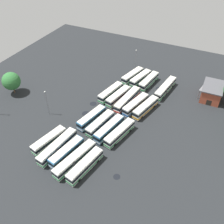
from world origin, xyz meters
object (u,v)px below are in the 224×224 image
(bus_row2_slot3, at_px, (118,96))
(bus_row3_slot4, at_px, (133,76))
(bus_row3_slot2, at_px, (149,81))
(bus_row3_slot3, at_px, (140,78))
(bus_row2_slot1, at_px, (136,104))
(bus_row0_slot1, at_px, (75,159))
(bus_row0_slot0, at_px, (85,165))
(depot_building, at_px, (212,92))
(bus_row2_slot2, at_px, (127,99))
(tree_south_edge, at_px, (11,81))
(bus_row2_slot0, at_px, (146,107))
(bus_row1_slot3, at_px, (92,118))
(lamp_post_mid_lot, at_px, (136,59))
(maintenance_shelter, at_px, (210,88))
(bus_row2_slot4, at_px, (111,92))
(bus_row0_slot4, at_px, (49,140))
(lamp_post_by_building, at_px, (47,102))
(bus_row1_slot2, at_px, (100,123))
(bus_row3_slot0, at_px, (165,88))
(bus_row1_slot0, at_px, (120,133))
(bus_row1_slot1, at_px, (109,129))
(bus_row0_slot3, at_px, (57,147))
(bus_row0_slot2, at_px, (67,152))

(bus_row2_slot3, relative_size, bus_row3_slot4, 1.03)
(bus_row3_slot2, distance_m, bus_row3_slot3, 3.72)
(bus_row2_slot1, bearing_deg, bus_row0_slot1, 168.30)
(bus_row3_slot2, bearing_deg, bus_row0_slot0, 177.74)
(bus_row3_slot2, height_order, depot_building, depot_building)
(bus_row2_slot3, bearing_deg, depot_building, -61.74)
(bus_row2_slot2, xyz_separation_m, tree_south_edge, (-12.66, 41.39, 3.50))
(bus_row0_slot0, bearing_deg, bus_row2_slot0, -11.74)
(bus_row0_slot0, xyz_separation_m, bus_row3_slot4, (47.29, 5.46, -0.00))
(bus_row1_slot3, bearing_deg, bus_row3_slot4, -4.57)
(bus_row0_slot1, distance_m, lamp_post_mid_lot, 55.57)
(bus_row2_slot1, bearing_deg, bus_row2_slot3, 77.13)
(bus_row1_slot3, height_order, lamp_post_mid_lot, lamp_post_mid_lot)
(depot_building, height_order, maintenance_shelter, depot_building)
(bus_row2_slot4, bearing_deg, bus_row2_slot2, -100.55)
(bus_row0_slot4, bearing_deg, bus_row3_slot4, -11.30)
(lamp_post_by_building, bearing_deg, bus_row1_slot3, -79.14)
(bus_row1_slot2, xyz_separation_m, bus_row2_slot3, (15.72, 0.83, 0.00))
(bus_row1_slot3, height_order, bus_row3_slot2, same)
(bus_row2_slot1, xyz_separation_m, bus_row2_slot4, (2.62, 11.01, -0.00))
(bus_row3_slot3, relative_size, lamp_post_by_building, 1.25)
(bus_row0_slot1, xyz_separation_m, tree_south_edge, (18.36, 38.98, 3.50))
(bus_row2_slot0, xyz_separation_m, bus_row3_slot0, (14.26, -2.83, 0.00))
(bus_row1_slot0, relative_size, lamp_post_by_building, 1.33)
(bus_row1_slot2, xyz_separation_m, tree_south_edge, (2.63, 38.54, 3.50))
(bus_row1_slot3, bearing_deg, bus_row2_slot3, -11.57)
(bus_row1_slot2, xyz_separation_m, bus_row2_slot0, (13.91, -10.33, 0.00))
(bus_row1_slot1, height_order, lamp_post_mid_lot, lamp_post_mid_lot)
(bus_row2_slot4, distance_m, depot_building, 37.21)
(bus_row0_slot1, height_order, bus_row2_slot2, same)
(bus_row3_slot2, bearing_deg, bus_row2_slot2, 168.37)
(bus_row2_slot1, relative_size, bus_row3_slot3, 1.06)
(bus_row0_slot4, xyz_separation_m, bus_row2_slot3, (28.84, -9.40, 0.00))
(bus_row1_slot0, distance_m, bus_row2_slot3, 18.72)
(bus_row0_slot1, distance_m, bus_row1_slot1, 15.21)
(bus_row2_slot3, relative_size, depot_building, 1.14)
(bus_row2_slot3, height_order, bus_row3_slot2, same)
(tree_south_edge, bearing_deg, bus_row3_slot3, -55.56)
(bus_row0_slot4, distance_m, bus_row3_slot4, 44.95)
(bus_row0_slot3, xyz_separation_m, bus_row2_slot0, (27.97, -16.88, -0.00))
(maintenance_shelter, bearing_deg, bus_row3_slot3, 94.35)
(bus_row3_slot3, bearing_deg, bus_row1_slot1, -177.39)
(bus_row2_slot0, bearing_deg, maintenance_shelter, -44.09)
(bus_row2_slot3, distance_m, maintenance_shelter, 33.78)
(bus_row1_slot2, relative_size, bus_row2_slot1, 0.96)
(bus_row0_slot2, distance_m, bus_row3_slot4, 45.55)
(bus_row0_slot2, height_order, bus_row2_slot0, same)
(bus_row0_slot4, xyz_separation_m, bus_row2_slot2, (28.41, -13.07, 0.00))
(bus_row0_slot2, height_order, tree_south_edge, tree_south_edge)
(depot_building, bearing_deg, bus_row3_slot4, 91.93)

